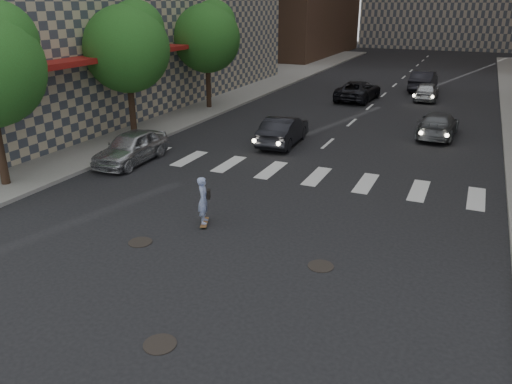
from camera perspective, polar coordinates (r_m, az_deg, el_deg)
ground at (r=13.30m, az=-9.14°, el=-9.44°), size 160.00×160.00×0.00m
sidewalk_left at (r=36.79m, az=-11.54°, el=10.31°), size 13.00×80.00×0.15m
tree_b at (r=26.15m, az=-14.32°, el=15.98°), size 4.20×4.20×6.60m
tree_c at (r=32.83m, az=-5.46°, el=17.42°), size 4.20×4.20×6.60m
manhole_a at (r=11.02m, az=-10.92°, el=-16.71°), size 0.70×0.70×0.02m
manhole_b at (r=15.20m, az=-13.10°, el=-5.61°), size 0.70×0.70×0.02m
manhole_c at (r=13.67m, az=7.40°, el=-8.39°), size 0.70×0.70×0.02m
skateboarder at (r=15.70m, az=-6.00°, el=-0.94°), size 0.55×0.82×1.60m
silver_sedan at (r=22.50m, az=-14.07°, el=4.99°), size 1.79×4.15×1.39m
traffic_car_a at (r=24.77m, az=3.15°, el=7.05°), size 1.72×4.31×1.39m
traffic_car_b at (r=27.83m, az=20.08°, el=7.24°), size 1.98×4.47×1.27m
traffic_car_c at (r=36.83m, az=11.60°, el=11.28°), size 2.60×5.09×1.38m
traffic_car_d at (r=38.12m, az=18.94°, el=10.85°), size 1.62×3.85×1.30m
traffic_car_e at (r=42.10m, az=18.60°, el=11.96°), size 1.79×4.81×1.57m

